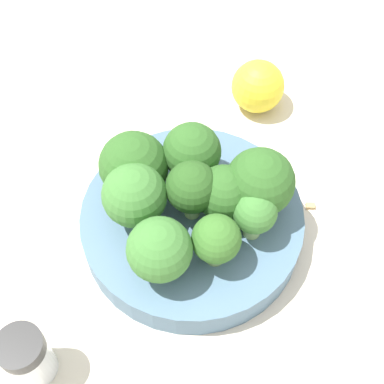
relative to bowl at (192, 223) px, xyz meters
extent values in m
plane|color=beige|center=(0.00, 0.00, -0.02)|extent=(3.00, 3.00, 0.00)
cylinder|color=slate|center=(0.00, 0.00, 0.00)|extent=(0.19, 0.19, 0.03)
cylinder|color=#84AD66|center=(0.03, 0.03, 0.03)|extent=(0.02, 0.02, 0.03)
sphere|color=#3D7533|center=(0.03, 0.03, 0.05)|extent=(0.05, 0.05, 0.05)
cylinder|color=#8EB770|center=(0.05, 0.01, 0.03)|extent=(0.02, 0.02, 0.02)
sphere|color=#2D5B23|center=(0.05, 0.01, 0.05)|extent=(0.06, 0.06, 0.06)
cylinder|color=#8EB770|center=(-0.02, 0.06, 0.03)|extent=(0.02, 0.02, 0.03)
sphere|color=#3D7533|center=(-0.02, 0.06, 0.05)|extent=(0.05, 0.05, 0.05)
cylinder|color=#8EB770|center=(-0.04, -0.04, 0.03)|extent=(0.01, 0.01, 0.03)
sphere|color=#2D5B23|center=(-0.04, -0.04, 0.05)|extent=(0.06, 0.06, 0.06)
cylinder|color=#84AD66|center=(0.00, 0.00, 0.03)|extent=(0.02, 0.02, 0.03)
sphere|color=#28511E|center=(0.00, 0.00, 0.05)|extent=(0.04, 0.04, 0.04)
cylinder|color=#8EB770|center=(0.02, -0.03, 0.03)|extent=(0.03, 0.03, 0.03)
sphere|color=#2D5B23|center=(0.02, -0.03, 0.05)|extent=(0.05, 0.05, 0.05)
cylinder|color=#8EB770|center=(-0.05, -0.02, 0.03)|extent=(0.02, 0.02, 0.03)
sphere|color=#3D7533|center=(-0.05, -0.02, 0.05)|extent=(0.04, 0.04, 0.04)
cylinder|color=#84AD66|center=(-0.02, -0.02, 0.03)|extent=(0.02, 0.02, 0.02)
sphere|color=#2D5B23|center=(-0.02, -0.02, 0.05)|extent=(0.05, 0.05, 0.05)
cylinder|color=#7A9E5B|center=(-0.04, 0.02, 0.03)|extent=(0.02, 0.02, 0.03)
sphere|color=#386B28|center=(-0.04, 0.02, 0.05)|extent=(0.04, 0.04, 0.04)
cylinder|color=silver|center=(0.01, 0.17, 0.01)|extent=(0.03, 0.03, 0.04)
cylinder|color=#2D2D2D|center=(0.01, 0.17, 0.03)|extent=(0.03, 0.03, 0.01)
sphere|color=yellow|center=(0.05, -0.16, 0.01)|extent=(0.05, 0.05, 0.05)
cube|color=tan|center=(-0.07, -0.09, -0.01)|extent=(0.01, 0.01, 0.01)
camera|label=1|loc=(-0.16, 0.18, 0.40)|focal=50.00mm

